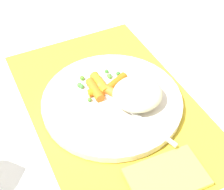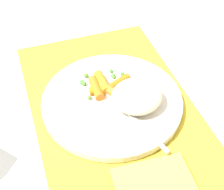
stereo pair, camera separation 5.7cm
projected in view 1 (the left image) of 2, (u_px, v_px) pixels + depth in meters
name	position (u px, v px, depth m)	size (l,w,h in m)	color
ground_plane	(112.00, 106.00, 0.65)	(2.40, 2.40, 0.00)	white
placemat	(112.00, 105.00, 0.65)	(0.47, 0.30, 0.01)	gold
plate	(112.00, 101.00, 0.64)	(0.27, 0.27, 0.01)	silver
rice_mound	(138.00, 94.00, 0.61)	(0.09, 0.09, 0.04)	beige
carrot_portion	(104.00, 87.00, 0.64)	(0.08, 0.09, 0.02)	orange
pea_scatter	(98.00, 81.00, 0.66)	(0.07, 0.09, 0.01)	green
fork	(126.00, 108.00, 0.61)	(0.19, 0.07, 0.01)	beige
napkin	(167.00, 177.00, 0.53)	(0.08, 0.12, 0.01)	#EAE54C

